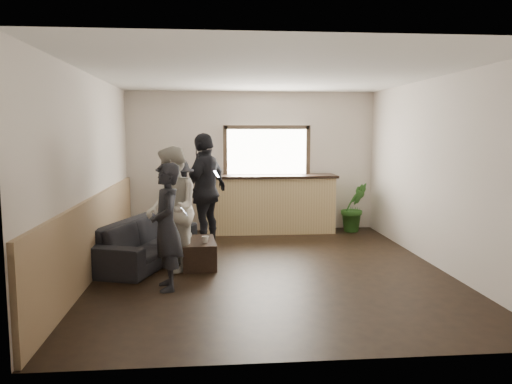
{
  "coord_description": "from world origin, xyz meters",
  "views": [
    {
      "loc": [
        -0.83,
        -7.09,
        1.99
      ],
      "look_at": [
        -0.15,
        0.4,
        1.09
      ],
      "focal_mm": 35.0,
      "sensor_mm": 36.0,
      "label": 1
    }
  ],
  "objects": [
    {
      "name": "cup_a",
      "position": [
        -1.19,
        0.41,
        0.43
      ],
      "size": [
        0.12,
        0.12,
        0.09
      ],
      "primitive_type": "imported",
      "rotation": [
        0.0,
        0.0,
        1.59
      ],
      "color": "silver",
      "rests_on": "coffee_table"
    },
    {
      "name": "person_a",
      "position": [
        -1.39,
        -0.83,
        0.81
      ],
      "size": [
        0.52,
        0.65,
        1.62
      ],
      "rotation": [
        0.0,
        0.0,
        -1.37
      ],
      "color": "black",
      "rests_on": "ground"
    },
    {
      "name": "ground",
      "position": [
        0.0,
        0.0,
        0.0
      ],
      "size": [
        5.0,
        6.0,
        0.01
      ],
      "primitive_type": "cube",
      "color": "black"
    },
    {
      "name": "sofa",
      "position": [
        -1.84,
        0.55,
        0.32
      ],
      "size": [
        1.54,
        2.37,
        0.64
      ],
      "primitive_type": "imported",
      "rotation": [
        0.0,
        0.0,
        1.24
      ],
      "color": "black",
      "rests_on": "ground"
    },
    {
      "name": "cup_b",
      "position": [
        -0.92,
        0.09,
        0.43
      ],
      "size": [
        0.11,
        0.11,
        0.1
      ],
      "primitive_type": "imported",
      "rotation": [
        0.0,
        0.0,
        0.08
      ],
      "color": "silver",
      "rests_on": "coffee_table"
    },
    {
      "name": "potted_plant",
      "position": [
        2.04,
        2.61,
        0.49
      ],
      "size": [
        0.62,
        0.54,
        0.99
      ],
      "primitive_type": "imported",
      "rotation": [
        0.0,
        0.0,
        0.2
      ],
      "color": "#2D6623",
      "rests_on": "ground"
    },
    {
      "name": "person_c",
      "position": [
        -1.39,
        0.76,
        0.81
      ],
      "size": [
        0.65,
        1.07,
        1.61
      ],
      "rotation": [
        0.0,
        0.0,
        -1.62
      ],
      "color": "black",
      "rests_on": "ground"
    },
    {
      "name": "person_b",
      "position": [
        -1.39,
        0.02,
        0.9
      ],
      "size": [
        0.89,
        1.02,
        1.8
      ],
      "rotation": [
        0.0,
        0.0,
        -1.3
      ],
      "color": "beige",
      "rests_on": "ground"
    },
    {
      "name": "person_d",
      "position": [
        -0.93,
        1.41,
        0.99
      ],
      "size": [
        1.03,
        1.24,
        1.98
      ],
      "rotation": [
        0.0,
        0.0,
        -2.13
      ],
      "color": "black",
      "rests_on": "ground"
    },
    {
      "name": "room_shell",
      "position": [
        -0.74,
        0.0,
        1.47
      ],
      "size": [
        5.01,
        6.01,
        2.8
      ],
      "color": "silver",
      "rests_on": "ground"
    },
    {
      "name": "coffee_table",
      "position": [
        -1.02,
        0.27,
        0.19
      ],
      "size": [
        0.54,
        0.9,
        0.39
      ],
      "primitive_type": "cube",
      "rotation": [
        0.0,
        0.0,
        0.06
      ],
      "color": "black",
      "rests_on": "ground"
    },
    {
      "name": "bar_counter",
      "position": [
        0.3,
        2.7,
        0.64
      ],
      "size": [
        2.7,
        0.68,
        2.13
      ],
      "color": "tan",
      "rests_on": "ground"
    }
  ]
}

